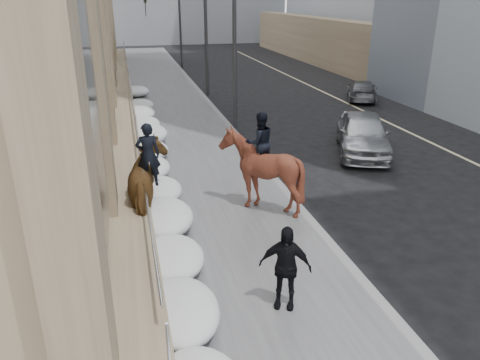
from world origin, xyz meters
name	(u,v)px	position (x,y,z in m)	size (l,w,h in m)	color
ground	(254,319)	(0.00, 0.00, 0.00)	(140.00, 140.00, 0.00)	black
sidewalk	(186,157)	(0.00, 10.00, 0.06)	(5.00, 80.00, 0.12)	#49494B
curb	(251,152)	(2.62, 10.00, 0.06)	(0.24, 80.00, 0.12)	slate
lane_line	(424,139)	(10.50, 10.00, 0.01)	(0.15, 70.00, 0.01)	#BFB78C
streetlight_mid	(231,27)	(2.74, 14.00, 4.58)	(1.71, 0.24, 8.00)	#2D2D30
streetlight_far	(178,12)	(2.74, 34.00, 4.58)	(1.71, 0.24, 8.00)	#2D2D30
traffic_signal	(191,29)	(2.07, 22.00, 4.00)	(4.10, 0.22, 6.00)	#2D2D30
snow_bank	(151,166)	(-1.42, 8.11, 0.47)	(1.70, 18.10, 0.76)	silver
mounted_horse_left	(150,183)	(-1.64, 4.54, 1.25)	(1.23, 2.59, 2.74)	#523518
mounted_horse_right	(261,168)	(1.47, 4.71, 1.35)	(2.08, 2.29, 2.81)	#4E2216
pedestrian	(285,267)	(0.65, 0.15, 1.00)	(1.03, 0.43, 1.76)	black
car_silver	(363,134)	(6.93, 8.95, 0.81)	(1.90, 4.73, 1.61)	#ADB1B5
car_grey	(362,90)	(11.72, 18.26, 0.58)	(1.63, 4.01, 1.16)	#56585E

